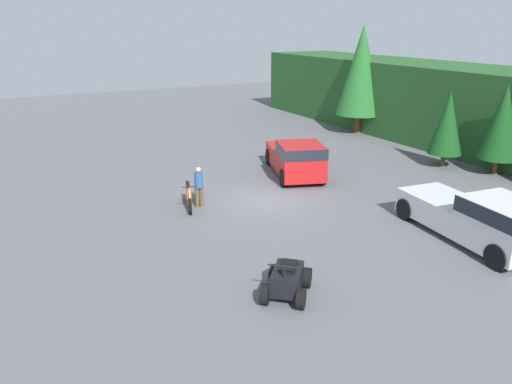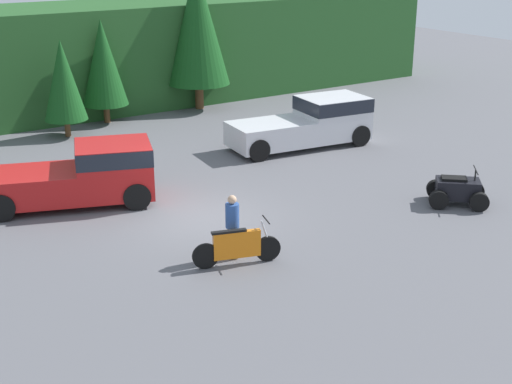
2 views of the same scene
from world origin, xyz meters
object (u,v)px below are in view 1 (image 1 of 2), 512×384
Objects in this scene: dirt_bike at (189,196)px; traffic_cone at (299,147)px; pickup_truck_second at (481,217)px; quad_atv at (287,281)px; pickup_truck_red at (296,157)px; rider_person at (199,185)px.

dirt_bike reaches higher than traffic_cone.
quad_atv is at bearing -85.12° from pickup_truck_second.
pickup_truck_red reaches higher than quad_atv.
traffic_cone is (-4.32, 2.99, -0.76)m from pickup_truck_red.
traffic_cone is (-14.10, 9.62, -0.21)m from quad_atv.
traffic_cone is at bearing 128.06° from rider_person.
quad_atv is at bearing 0.21° from rider_person.
pickup_truck_red is 2.55× the size of quad_atv.
pickup_truck_red is at bearing -34.66° from traffic_cone.
dirt_bike is 4.16× the size of traffic_cone.
rider_person is at bearing -142.09° from quad_atv.
traffic_cone is at bearing -172.31° from quad_atv.
rider_person is at bearing -131.84° from pickup_truck_second.
dirt_bike is 8.18m from quad_atv.
quad_atv is (9.78, -6.63, -0.55)m from pickup_truck_red.
dirt_bike is 1.04× the size of quad_atv.
dirt_bike is at bearing -58.01° from traffic_cone.
pickup_truck_second is 14.47m from traffic_cone.
rider_person is (-8.30, -7.34, -0.06)m from pickup_truck_second.
rider_person is 10.91m from traffic_cone.
traffic_cone is (-5.92, 9.48, -0.24)m from dirt_bike.
dirt_bike is at bearing -130.66° from pickup_truck_second.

